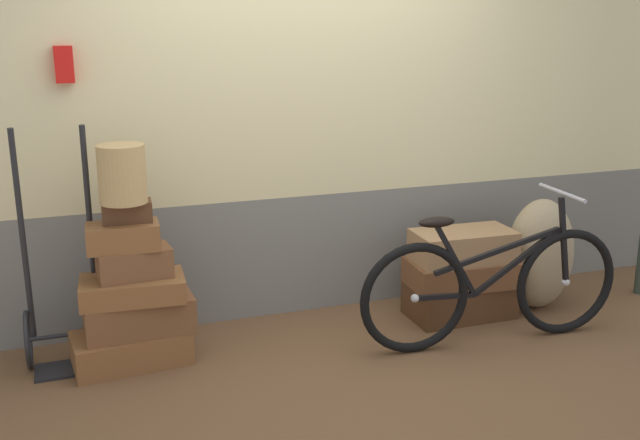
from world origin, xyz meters
TOP-DOWN VIEW (x-y plane):
  - ground at (0.00, 0.00)m, footprint 8.52×5.20m
  - station_building at (0.01, 0.85)m, footprint 6.52×0.74m
  - suitcase_0 at (-1.16, 0.33)m, footprint 0.67×0.40m
  - suitcase_1 at (-1.11, 0.34)m, footprint 0.61×0.35m
  - suitcase_2 at (-1.13, 0.31)m, footprint 0.59×0.37m
  - suitcase_3 at (-1.12, 0.32)m, footprint 0.41×0.25m
  - suitcase_4 at (-1.16, 0.33)m, footprint 0.40×0.24m
  - suitcase_5 at (-1.13, 0.36)m, footprint 0.28×0.16m
  - suitcase_6 at (0.95, 0.32)m, footprint 0.68×0.38m
  - suitcase_7 at (0.95, 0.31)m, footprint 0.72×0.42m
  - suitcase_8 at (0.96, 0.32)m, footprint 0.66×0.36m
  - wicker_basket at (-1.15, 0.33)m, footprint 0.25×0.25m
  - luggage_trolley at (-1.50, 0.45)m, footprint 0.44×0.39m
  - burlap_sack at (1.53, 0.28)m, footprint 0.46×0.39m
  - bicycle at (0.91, -0.11)m, footprint 1.68×0.46m

SIDE VIEW (x-z plane):
  - ground at x=0.00m, z-range -0.06..0.00m
  - suitcase_0 at x=-1.16m, z-range 0.00..0.19m
  - suitcase_6 at x=0.95m, z-range 0.00..0.22m
  - suitcase_1 at x=-1.11m, z-range 0.19..0.39m
  - luggage_trolley at x=-1.50m, z-range -0.39..0.97m
  - suitcase_7 at x=0.95m, z-range 0.22..0.39m
  - bicycle at x=0.91m, z-range -0.10..0.82m
  - burlap_sack at x=1.53m, z-range 0.00..0.75m
  - suitcase_2 at x=-1.13m, z-range 0.39..0.52m
  - suitcase_8 at x=0.96m, z-range 0.39..0.58m
  - suitcase_3 at x=-1.12m, z-range 0.52..0.68m
  - suitcase_4 at x=-1.16m, z-range 0.68..0.83m
  - suitcase_5 at x=-1.13m, z-range 0.83..0.94m
  - wicker_basket at x=-1.15m, z-range 0.94..1.26m
  - station_building at x=0.01m, z-range 0.01..2.56m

